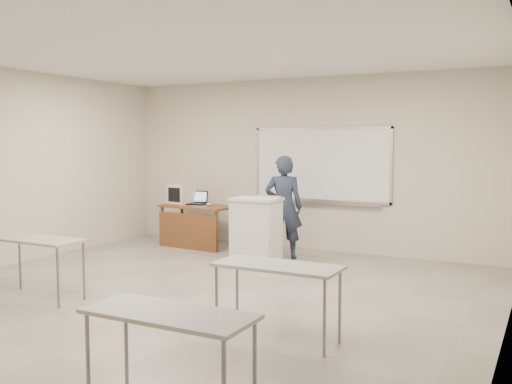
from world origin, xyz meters
The scene contains 10 objects.
floor centered at (0.00, 0.00, -0.01)m, with size 7.00×8.00×0.01m, color gray.
whiteboard centered at (0.30, 3.97, 1.48)m, with size 2.48×0.10×1.31m.
student_desks centered at (0.00, -1.35, 0.67)m, with size 4.40×2.20×0.73m.
instructor_desk centered at (-1.80, 3.19, 0.53)m, with size 1.35×0.67×0.75m.
podium centered at (-0.20, 2.50, 0.51)m, with size 0.73×0.53×1.02m.
crt_monitor centered at (-2.22, 3.43, 0.93)m, with size 0.40×0.45×0.38m.
laptop centered at (-1.90, 3.46, 0.81)m, with size 0.33×0.30×0.24m.
mouse centered at (-1.60, 3.35, 0.77)m, with size 0.11×0.07×0.04m, color #B9BBC1.
keyboard centered at (-0.05, 2.58, 1.04)m, with size 0.45×0.15×0.03m, color beige.
presenter centered at (0.01, 3.05, 0.84)m, with size 0.61×0.40×1.67m, color black.
Camera 1 is at (3.87, -5.26, 1.86)m, focal length 40.00 mm.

